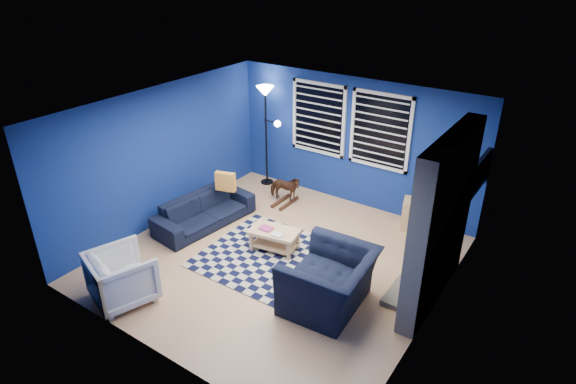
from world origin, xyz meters
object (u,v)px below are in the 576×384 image
object	(u,v)px
armchair_bent	(122,277)
cabinet	(421,215)
armchair_big	(329,281)
tv	(479,174)
floor_lamp	(266,105)
sofa	(204,211)
rocking_horse	(285,188)
coffee_table	(274,236)

from	to	relation	value
armchair_bent	cabinet	bearing A→B (deg)	-104.43
armchair_bent	cabinet	xyz separation A→B (m)	(2.81, 4.29, -0.11)
armchair_big	cabinet	bearing A→B (deg)	169.52
tv	floor_lamp	size ratio (longest dim) A/B	0.47
sofa	cabinet	size ratio (longest dim) A/B	2.58
sofa	armchair_bent	distance (m)	2.28
armchair_big	rocking_horse	distance (m)	3.12
tv	armchair_bent	size ratio (longest dim) A/B	1.18
armchair_bent	cabinet	distance (m)	5.13
floor_lamp	sofa	bearing A→B (deg)	-87.53
armchair_big	armchair_bent	size ratio (longest dim) A/B	1.49
armchair_big	cabinet	xyz separation A→B (m)	(0.32, 2.75, -0.13)
sofa	cabinet	xyz separation A→B (m)	(3.32, 2.07, 0.00)
rocking_horse	floor_lamp	size ratio (longest dim) A/B	0.30
floor_lamp	cabinet	bearing A→B (deg)	0.07
tv	armchair_bent	bearing A→B (deg)	-132.50
armchair_bent	rocking_horse	distance (m)	3.71
tv	sofa	xyz separation A→B (m)	(-4.20, -1.82, -1.12)
coffee_table	floor_lamp	world-z (taller)	floor_lamp
tv	sofa	world-z (taller)	tv
coffee_table	rocking_horse	bearing A→B (deg)	118.48
armchair_bent	cabinet	world-z (taller)	armchair_bent
coffee_table	tv	bearing A→B (deg)	34.19
sofa	rocking_horse	size ratio (longest dim) A/B	3.00
floor_lamp	tv	bearing A→B (deg)	-3.28
sofa	coffee_table	world-z (taller)	sofa
sofa	cabinet	world-z (taller)	cabinet
sofa	armchair_big	world-z (taller)	armchair_big
tv	armchair_bent	world-z (taller)	tv
armchair_bent	coffee_table	xyz separation A→B (m)	(1.05, 2.23, -0.10)
armchair_bent	tv	bearing A→B (deg)	-113.68
armchair_bent	rocking_horse	world-z (taller)	armchair_bent
rocking_horse	floor_lamp	distance (m)	1.73
armchair_bent	cabinet	size ratio (longest dim) A/B	1.15
cabinet	floor_lamp	xyz separation A→B (m)	(-3.40, -0.00, 1.45)
sofa	armchair_big	distance (m)	3.08
rocking_horse	coffee_table	distance (m)	1.67
armchair_bent	rocking_horse	bearing A→B (deg)	-75.03
armchair_big	armchair_bent	xyz separation A→B (m)	(-2.49, -1.54, -0.03)
tv	armchair_bent	xyz separation A→B (m)	(-3.70, -4.04, -1.02)
floor_lamp	coffee_table	bearing A→B (deg)	-51.30
sofa	armchair_bent	bearing A→B (deg)	-160.05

